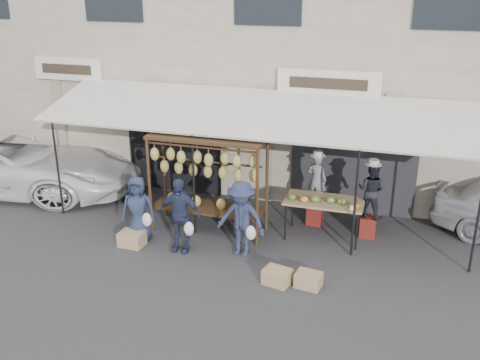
# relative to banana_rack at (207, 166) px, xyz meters

# --- Properties ---
(ground_plane) EXTENTS (90.00, 90.00, 0.00)m
(ground_plane) POSITION_rel_banana_rack_xyz_m (0.76, -1.34, -1.57)
(ground_plane) COLOR #2D2D30
(shophouse) EXTENTS (24.00, 6.15, 7.30)m
(shophouse) POSITION_rel_banana_rack_xyz_m (0.76, 5.15, 2.08)
(shophouse) COLOR #BDB19F
(shophouse) RESTS_ON ground_plane
(awning) EXTENTS (10.00, 2.35, 2.92)m
(awning) POSITION_rel_banana_rack_xyz_m (0.77, 0.94, 1.00)
(awning) COLOR silver
(awning) RESTS_ON ground_plane
(banana_rack) EXTENTS (2.60, 0.90, 2.24)m
(banana_rack) POSITION_rel_banana_rack_xyz_m (0.00, 0.00, 0.00)
(banana_rack) COLOR #372411
(banana_rack) RESTS_ON ground_plane
(produce_table) EXTENTS (1.70, 0.90, 1.04)m
(produce_table) POSITION_rel_banana_rack_xyz_m (2.55, 0.40, -0.70)
(produce_table) COLOR tan
(produce_table) RESTS_ON ground_plane
(vendor_left) EXTENTS (0.49, 0.36, 1.22)m
(vendor_left) POSITION_rel_banana_rack_xyz_m (2.26, 1.10, -0.46)
(vendor_left) COLOR gray
(vendor_left) RESTS_ON stool_left
(vendor_right) EXTENTS (0.72, 0.62, 1.26)m
(vendor_right) POSITION_rel_banana_rack_xyz_m (3.50, 0.79, -0.46)
(vendor_right) COLOR #212229
(vendor_right) RESTS_ON stool_right
(customer_left) EXTENTS (0.82, 0.63, 1.49)m
(customer_left) POSITION_rel_banana_rack_xyz_m (-1.26, -0.91, -0.82)
(customer_left) COLOR #242D47
(customer_left) RESTS_ON ground_plane
(customer_mid) EXTENTS (0.96, 0.41, 1.62)m
(customer_mid) POSITION_rel_banana_rack_xyz_m (-0.23, -1.05, -0.76)
(customer_mid) COLOR #272E4B
(customer_mid) RESTS_ON ground_plane
(customer_right) EXTENTS (1.11, 0.71, 1.62)m
(customer_right) POSITION_rel_banana_rack_xyz_m (1.06, -0.85, -0.76)
(customer_right) COLOR #262D4A
(customer_right) RESTS_ON ground_plane
(stool_left) EXTENTS (0.45, 0.45, 0.49)m
(stool_left) POSITION_rel_banana_rack_xyz_m (2.26, 1.10, -1.32)
(stool_left) COLOR maroon
(stool_left) RESTS_ON ground_plane
(stool_right) EXTENTS (0.39, 0.39, 0.48)m
(stool_right) POSITION_rel_banana_rack_xyz_m (3.50, 0.79, -1.33)
(stool_right) COLOR maroon
(stool_right) RESTS_ON ground_plane
(crate_near_a) EXTENTS (0.57, 0.48, 0.30)m
(crate_near_a) POSITION_rel_banana_rack_xyz_m (2.05, -1.75, -1.42)
(crate_near_a) COLOR tan
(crate_near_a) RESTS_ON ground_plane
(crate_near_b) EXTENTS (0.51, 0.42, 0.28)m
(crate_near_b) POSITION_rel_banana_rack_xyz_m (2.64, -1.68, -1.43)
(crate_near_b) COLOR tan
(crate_near_b) RESTS_ON ground_plane
(crate_far) EXTENTS (0.53, 0.41, 0.31)m
(crate_far) POSITION_rel_banana_rack_xyz_m (-1.31, -1.19, -1.41)
(crate_far) COLOR tan
(crate_far) RESTS_ON ground_plane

